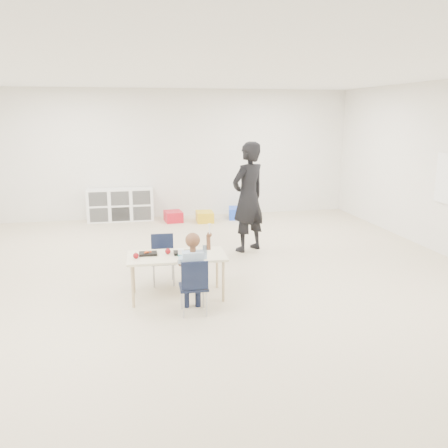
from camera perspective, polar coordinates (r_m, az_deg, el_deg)
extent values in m
plane|color=beige|center=(6.52, -1.73, -7.20)|extent=(9.00, 9.00, 0.00)
plane|color=white|center=(6.14, -1.92, 18.12)|extent=(9.00, 9.00, 0.00)
cube|color=white|center=(10.61, -6.08, 8.37)|extent=(8.00, 0.02, 2.80)
cube|color=white|center=(2.05, 21.22, -12.79)|extent=(8.00, 0.02, 2.80)
cube|color=beige|center=(5.93, -5.71, -3.86)|extent=(1.23, 0.65, 0.03)
cube|color=black|center=(5.95, -5.00, -3.46)|extent=(0.23, 0.17, 0.03)
cube|color=black|center=(5.97, -9.12, -3.54)|extent=(0.23, 0.17, 0.03)
cube|color=white|center=(5.81, -5.19, -3.53)|extent=(0.07, 0.07, 0.10)
ellipsoid|color=#B18948|center=(5.82, -2.92, -3.63)|extent=(0.09, 0.09, 0.07)
sphere|color=maroon|center=(5.96, -6.77, -3.28)|extent=(0.07, 0.07, 0.07)
sphere|color=maroon|center=(5.83, -10.55, -3.77)|extent=(0.07, 0.07, 0.07)
cube|color=white|center=(10.48, -12.36, 2.29)|extent=(1.40, 0.40, 0.70)
cube|color=white|center=(8.38, 25.37, 4.91)|extent=(0.02, 0.60, 0.80)
imported|color=black|center=(7.88, 2.94, 3.25)|extent=(0.80, 0.71, 1.83)
cube|color=red|center=(10.25, -6.12, 0.92)|extent=(0.40, 0.49, 0.22)
cube|color=gold|center=(10.18, -2.34, 0.89)|extent=(0.37, 0.46, 0.22)
cube|color=blue|center=(10.51, 1.66, 1.34)|extent=(0.47, 0.56, 0.24)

